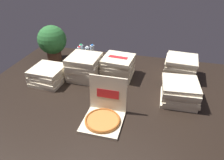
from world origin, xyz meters
name	(u,v)px	position (x,y,z in m)	size (l,w,h in m)	color
ground_plane	(108,94)	(0.00, 0.00, -0.01)	(3.20, 2.40, 0.02)	black
open_pizza_box	(104,114)	(0.09, -0.45, 0.08)	(0.39, 0.42, 0.42)	beige
pizza_stack_right_near	(180,92)	(0.83, 0.07, 0.12)	(0.44, 0.44, 0.24)	beige
pizza_stack_right_mid	(85,67)	(-0.40, 0.29, 0.16)	(0.43, 0.42, 0.32)	beige
pizza_stack_center_near	(118,67)	(0.01, 0.46, 0.14)	(0.43, 0.43, 0.29)	beige
pizza_stack_right_far	(48,75)	(-0.83, 0.08, 0.10)	(0.45, 0.45, 0.20)	beige
pizza_stack_center_far	(180,67)	(0.84, 0.66, 0.14)	(0.44, 0.44, 0.28)	beige
water_bottle_0	(88,55)	(-0.54, 0.77, 0.12)	(0.07, 0.07, 0.25)	silver
water_bottle_1	(92,52)	(-0.49, 0.87, 0.12)	(0.07, 0.07, 0.25)	white
water_bottle_2	(82,52)	(-0.66, 0.84, 0.12)	(0.07, 0.07, 0.25)	silver
water_bottle_3	(80,54)	(-0.66, 0.75, 0.12)	(0.07, 0.07, 0.25)	silver
potted_plant	(52,41)	(-1.07, 0.70, 0.31)	(0.43, 0.43, 0.55)	#513323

